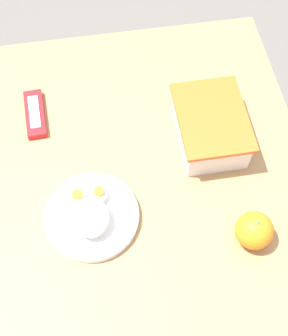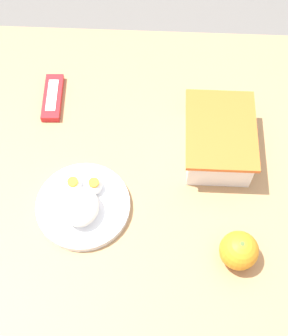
# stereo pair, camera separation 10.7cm
# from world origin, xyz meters

# --- Properties ---
(ground_plane) EXTENTS (10.00, 10.00, 0.00)m
(ground_plane) POSITION_xyz_m (0.00, 0.00, 0.00)
(ground_plane) COLOR #66605B
(table) EXTENTS (0.93, 0.84, 0.72)m
(table) POSITION_xyz_m (0.00, 0.00, 0.59)
(table) COLOR #AD7F51
(table) RESTS_ON ground_plane
(food_container) EXTENTS (0.22, 0.16, 0.09)m
(food_container) POSITION_xyz_m (-0.08, 0.20, 0.76)
(food_container) COLOR white
(food_container) RESTS_ON table
(orange_fruit) EXTENTS (0.08, 0.08, 0.08)m
(orange_fruit) POSITION_xyz_m (0.19, 0.23, 0.76)
(orange_fruit) COLOR orange
(orange_fruit) RESTS_ON table
(rice_plate) EXTENTS (0.21, 0.21, 0.07)m
(rice_plate) POSITION_xyz_m (0.09, -0.10, 0.74)
(rice_plate) COLOR white
(rice_plate) RESTS_ON table
(candy_bar) EXTENTS (0.14, 0.05, 0.02)m
(candy_bar) POSITION_xyz_m (-0.21, -0.22, 0.73)
(candy_bar) COLOR red
(candy_bar) RESTS_ON table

